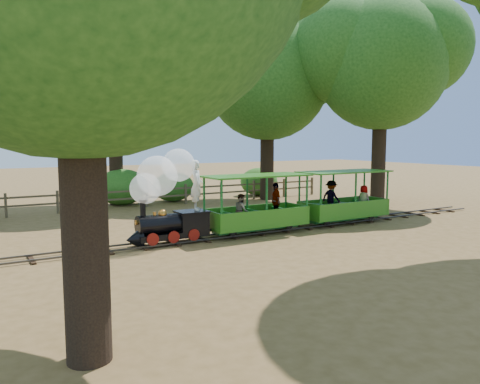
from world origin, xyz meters
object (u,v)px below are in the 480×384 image
carriage_rear (343,202)px  fence (167,194)px  locomotive (165,190)px  carriage_front (258,210)px

carriage_rear → fence: 8.90m
locomotive → fence: (3.20, 7.93, -1.09)m
locomotive → carriage_rear: locomotive is taller
locomotive → carriage_rear: (7.13, -0.05, -0.86)m
carriage_front → carriage_rear: same height
locomotive → fence: bearing=68.0°
fence → locomotive: bearing=-112.0°
carriage_rear → locomotive: bearing=179.6°
locomotive → carriage_front: bearing=-1.6°
fence → carriage_rear: bearing=-63.8°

